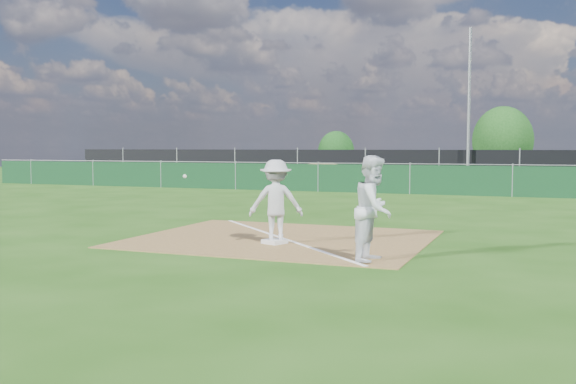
{
  "coord_description": "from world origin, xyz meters",
  "views": [
    {
      "loc": [
        5.06,
        -11.4,
        1.93
      ],
      "look_at": [
        0.14,
        1.0,
        1.0
      ],
      "focal_mm": 40.0,
      "sensor_mm": 36.0,
      "label": 1
    }
  ],
  "objects_px": {
    "light_pole": "(469,107)",
    "car_mid": "(411,165)",
    "play_at_first": "(276,201)",
    "runner": "(374,209)",
    "car_left": "(380,166)",
    "tree_left": "(336,152)",
    "tree_mid": "(503,140)",
    "first_base": "(275,241)",
    "car_right": "(568,170)"
  },
  "relations": [
    {
      "from": "light_pole",
      "to": "car_mid",
      "type": "bearing_deg",
      "value": 127.05
    },
    {
      "from": "play_at_first",
      "to": "runner",
      "type": "distance_m",
      "value": 2.6
    },
    {
      "from": "runner",
      "to": "car_mid",
      "type": "relative_size",
      "value": 0.35
    },
    {
      "from": "car_left",
      "to": "tree_left",
      "type": "distance_m",
      "value": 8.21
    },
    {
      "from": "tree_left",
      "to": "play_at_first",
      "type": "bearing_deg",
      "value": -74.65
    },
    {
      "from": "car_mid",
      "to": "tree_mid",
      "type": "bearing_deg",
      "value": -25.8
    },
    {
      "from": "first_base",
      "to": "play_at_first",
      "type": "relative_size",
      "value": 0.14
    },
    {
      "from": "tree_left",
      "to": "runner",
      "type": "bearing_deg",
      "value": -71.61
    },
    {
      "from": "first_base",
      "to": "car_right",
      "type": "relative_size",
      "value": 0.09
    },
    {
      "from": "runner",
      "to": "car_left",
      "type": "relative_size",
      "value": 0.38
    },
    {
      "from": "light_pole",
      "to": "car_left",
      "type": "relative_size",
      "value": 1.69
    },
    {
      "from": "car_mid",
      "to": "car_right",
      "type": "xyz_separation_m",
      "value": [
        8.83,
        0.64,
        -0.19
      ]
    },
    {
      "from": "play_at_first",
      "to": "first_base",
      "type": "bearing_deg",
      "value": -82.08
    },
    {
      "from": "play_at_first",
      "to": "runner",
      "type": "height_order",
      "value": "runner"
    },
    {
      "from": "car_mid",
      "to": "tree_left",
      "type": "height_order",
      "value": "tree_left"
    },
    {
      "from": "play_at_first",
      "to": "tree_left",
      "type": "distance_m",
      "value": 34.13
    },
    {
      "from": "light_pole",
      "to": "car_right",
      "type": "bearing_deg",
      "value": 49.31
    },
    {
      "from": "play_at_first",
      "to": "car_mid",
      "type": "bearing_deg",
      "value": 95.21
    },
    {
      "from": "first_base",
      "to": "tree_left",
      "type": "height_order",
      "value": "tree_left"
    },
    {
      "from": "runner",
      "to": "light_pole",
      "type": "bearing_deg",
      "value": 6.56
    },
    {
      "from": "runner",
      "to": "first_base",
      "type": "bearing_deg",
      "value": 68.57
    },
    {
      "from": "light_pole",
      "to": "car_right",
      "type": "xyz_separation_m",
      "value": [
        4.96,
        5.77,
        -3.34
      ]
    },
    {
      "from": "car_left",
      "to": "tree_mid",
      "type": "bearing_deg",
      "value": -38.04
    },
    {
      "from": "tree_mid",
      "to": "car_right",
      "type": "bearing_deg",
      "value": -50.26
    },
    {
      "from": "light_pole",
      "to": "tree_mid",
      "type": "distance_m",
      "value": 10.59
    },
    {
      "from": "play_at_first",
      "to": "car_right",
      "type": "height_order",
      "value": "play_at_first"
    },
    {
      "from": "light_pole",
      "to": "car_mid",
      "type": "xyz_separation_m",
      "value": [
        -3.87,
        5.13,
        -3.15
      ]
    },
    {
      "from": "first_base",
      "to": "runner",
      "type": "distance_m",
      "value": 2.68
    },
    {
      "from": "first_base",
      "to": "car_left",
      "type": "bearing_deg",
      "value": 99.01
    },
    {
      "from": "tree_left",
      "to": "tree_mid",
      "type": "distance_m",
      "value": 11.53
    },
    {
      "from": "play_at_first",
      "to": "runner",
      "type": "bearing_deg",
      "value": -27.54
    },
    {
      "from": "car_left",
      "to": "car_right",
      "type": "bearing_deg",
      "value": -72.43
    },
    {
      "from": "first_base",
      "to": "tree_mid",
      "type": "xyz_separation_m",
      "value": [
        2.46,
        32.85,
        2.32
      ]
    },
    {
      "from": "car_mid",
      "to": "tree_mid",
      "type": "xyz_separation_m",
      "value": [
        4.97,
        5.28,
        1.53
      ]
    },
    {
      "from": "play_at_first",
      "to": "tree_mid",
      "type": "xyz_separation_m",
      "value": [
        2.47,
        32.75,
        1.53
      ]
    },
    {
      "from": "car_right",
      "to": "tree_left",
      "type": "relative_size",
      "value": 1.43
    },
    {
      "from": "car_left",
      "to": "car_right",
      "type": "relative_size",
      "value": 1.06
    },
    {
      "from": "car_right",
      "to": "tree_left",
      "type": "bearing_deg",
      "value": 49.8
    },
    {
      "from": "tree_left",
      "to": "tree_mid",
      "type": "relative_size",
      "value": 0.67
    },
    {
      "from": "car_right",
      "to": "tree_left",
      "type": "height_order",
      "value": "tree_left"
    },
    {
      "from": "first_base",
      "to": "car_mid",
      "type": "distance_m",
      "value": 27.69
    },
    {
      "from": "car_left",
      "to": "tree_mid",
      "type": "relative_size",
      "value": 1.02
    },
    {
      "from": "first_base",
      "to": "car_left",
      "type": "distance_m",
      "value": 26.77
    },
    {
      "from": "runner",
      "to": "car_right",
      "type": "relative_size",
      "value": 0.4
    },
    {
      "from": "car_mid",
      "to": "car_right",
      "type": "relative_size",
      "value": 1.14
    },
    {
      "from": "play_at_first",
      "to": "car_right",
      "type": "distance_m",
      "value": 28.82
    },
    {
      "from": "car_mid",
      "to": "tree_left",
      "type": "xyz_separation_m",
      "value": [
        -6.53,
        5.43,
        0.76
      ]
    },
    {
      "from": "runner",
      "to": "tree_left",
      "type": "height_order",
      "value": "tree_left"
    },
    {
      "from": "first_base",
      "to": "play_at_first",
      "type": "xyz_separation_m",
      "value": [
        -0.01,
        0.1,
        0.79
      ]
    },
    {
      "from": "car_mid",
      "to": "tree_left",
      "type": "distance_m",
      "value": 8.53
    }
  ]
}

